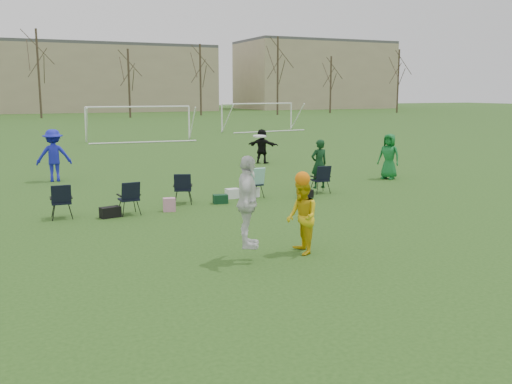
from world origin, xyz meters
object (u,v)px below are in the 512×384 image
center_contest (273,208)px  fielder_black (262,146)px  fielder_blue (54,155)px  goal_mid (139,114)px  fielder_green_far (389,156)px  goal_right (258,109)px

center_contest → fielder_black: bearing=66.1°
fielder_black → center_contest: 16.15m
fielder_blue → goal_mid: 18.73m
fielder_green_far → goal_right: size_ratio=0.25×
fielder_black → goal_mid: bearing=-33.1°
goal_mid → center_contest: bearing=-93.5°
fielder_blue → goal_mid: (7.23, 17.25, 0.91)m
fielder_black → fielder_blue: bearing=58.3°
fielder_green_far → goal_right: 28.92m
goal_mid → goal_right: 13.42m
goal_mid → fielder_blue: bearing=-108.7°
center_contest → goal_right: 39.51m
fielder_green_far → fielder_black: (-2.52, 6.70, -0.07)m
fielder_black → goal_right: size_ratio=0.23×
fielder_green_far → goal_right: goal_right is taller
fielder_blue → fielder_green_far: bearing=162.5°
fielder_blue → fielder_green_far: (12.33, -4.81, -0.11)m
fielder_black → fielder_green_far: bearing=158.0°
center_contest → goal_right: center_contest is taller
goal_mid → fielder_black: bearing=-76.5°
fielder_green_far → fielder_black: bearing=170.9°
center_contest → fielder_blue: bearing=104.2°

